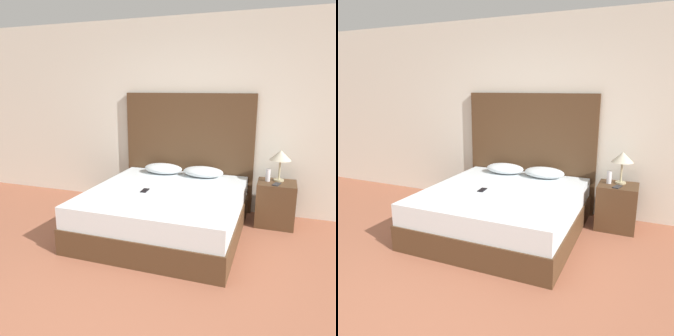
% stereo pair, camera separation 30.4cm
% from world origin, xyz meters
% --- Properties ---
extents(ground_plane, '(16.00, 16.00, 0.00)m').
position_xyz_m(ground_plane, '(0.00, 0.00, 0.00)').
color(ground_plane, '#9E5B42').
extents(wall_back, '(10.00, 0.06, 2.70)m').
position_xyz_m(wall_back, '(0.00, 2.80, 1.35)').
color(wall_back, silver).
rests_on(wall_back, ground_plane).
extents(bed, '(1.80, 1.90, 0.54)m').
position_xyz_m(bed, '(-0.15, 1.75, 0.27)').
color(bed, '#4C331E').
rests_on(bed, ground_plane).
extents(headboard, '(1.89, 0.05, 1.67)m').
position_xyz_m(headboard, '(-0.15, 2.73, 0.83)').
color(headboard, '#4C331E').
rests_on(headboard, ground_plane).
extents(pillow_left, '(0.56, 0.34, 0.14)m').
position_xyz_m(pillow_left, '(-0.44, 2.48, 0.61)').
color(pillow_left, silver).
rests_on(pillow_left, bed).
extents(pillow_right, '(0.56, 0.34, 0.14)m').
position_xyz_m(pillow_right, '(0.14, 2.48, 0.61)').
color(pillow_right, silver).
rests_on(pillow_right, bed).
extents(phone_on_bed, '(0.08, 0.15, 0.01)m').
position_xyz_m(phone_on_bed, '(-0.37, 1.63, 0.54)').
color(phone_on_bed, black).
rests_on(phone_on_bed, bed).
extents(nightstand, '(0.48, 0.43, 0.57)m').
position_xyz_m(nightstand, '(1.12, 2.42, 0.29)').
color(nightstand, '#4C331E').
rests_on(nightstand, ground_plane).
extents(table_lamp, '(0.27, 0.27, 0.40)m').
position_xyz_m(table_lamp, '(1.14, 2.50, 0.89)').
color(table_lamp, tan).
rests_on(table_lamp, nightstand).
extents(phone_on_nightstand, '(0.11, 0.16, 0.01)m').
position_xyz_m(phone_on_nightstand, '(1.12, 2.31, 0.58)').
color(phone_on_nightstand, '#232328').
rests_on(phone_on_nightstand, nightstand).
extents(toiletry_bottle, '(0.06, 0.06, 0.16)m').
position_xyz_m(toiletry_bottle, '(1.00, 2.44, 0.65)').
color(toiletry_bottle, silver).
rests_on(toiletry_bottle, nightstand).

